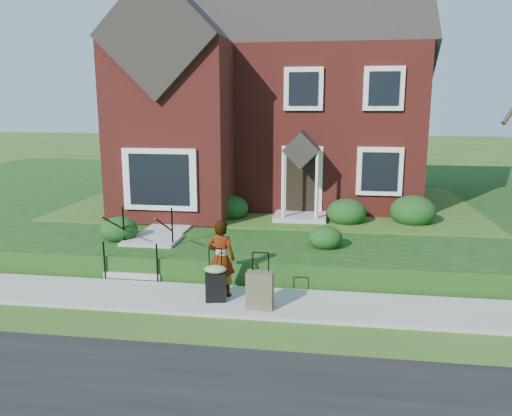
% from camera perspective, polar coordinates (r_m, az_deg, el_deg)
% --- Properties ---
extents(ground, '(120.00, 120.00, 0.00)m').
position_cam_1_polar(ground, '(10.82, -3.21, -10.73)').
color(ground, '#2D5119').
rests_on(ground, ground).
extents(sidewalk, '(60.00, 1.60, 0.08)m').
position_cam_1_polar(sidewalk, '(10.81, -3.22, -10.53)').
color(sidewalk, '#9E9B93').
rests_on(sidewalk, ground).
extents(terrace, '(44.00, 20.00, 0.60)m').
position_cam_1_polar(terrace, '(21.13, 13.55, 0.97)').
color(terrace, '#123D10').
rests_on(terrace, ground).
extents(walkway, '(1.20, 6.00, 0.06)m').
position_cam_1_polar(walkway, '(15.86, -8.49, -1.14)').
color(walkway, '#9E9B93').
rests_on(walkway, terrace).
extents(main_house, '(10.40, 10.20, 9.40)m').
position_cam_1_polar(main_house, '(19.56, 1.81, 15.06)').
color(main_house, maroon).
rests_on(main_house, terrace).
extents(front_steps, '(1.40, 2.02, 1.50)m').
position_cam_1_polar(front_steps, '(13.01, -12.47, -4.86)').
color(front_steps, '#9E9B93').
rests_on(front_steps, ground).
extents(foundation_shrubs, '(10.27, 4.22, 0.95)m').
position_cam_1_polar(foundation_shrubs, '(15.02, 1.16, -0.18)').
color(foundation_shrubs, '#103812').
rests_on(foundation_shrubs, terrace).
extents(woman, '(0.65, 0.47, 1.67)m').
position_cam_1_polar(woman, '(10.73, -4.00, -5.75)').
color(woman, '#999999').
rests_on(woman, sidewalk).
extents(suitcase_black, '(0.54, 0.47, 1.13)m').
position_cam_1_polar(suitcase_black, '(10.55, -4.64, -8.33)').
color(suitcase_black, black).
rests_on(suitcase_black, sidewalk).
extents(suitcase_olive, '(0.55, 0.32, 1.16)m').
position_cam_1_polar(suitcase_olive, '(10.18, 0.44, -9.35)').
color(suitcase_olive, brown).
rests_on(suitcase_olive, sidewalk).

